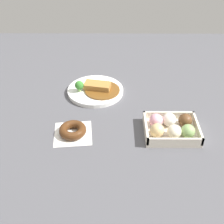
% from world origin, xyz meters
% --- Properties ---
extents(ground_plane, '(1.60, 1.60, 0.00)m').
position_xyz_m(ground_plane, '(0.00, 0.00, 0.00)').
color(ground_plane, '#4C4C51').
extents(curry_plate, '(0.25, 0.25, 0.07)m').
position_xyz_m(curry_plate, '(-0.13, 0.10, 0.01)').
color(curry_plate, white).
rests_on(curry_plate, ground_plane).
extents(donut_box, '(0.20, 0.16, 0.06)m').
position_xyz_m(donut_box, '(0.17, -0.18, 0.03)').
color(donut_box, beige).
rests_on(donut_box, ground_plane).
extents(chocolate_ring_donut, '(0.15, 0.15, 0.03)m').
position_xyz_m(chocolate_ring_donut, '(-0.20, -0.19, 0.02)').
color(chocolate_ring_donut, white).
rests_on(chocolate_ring_donut, ground_plane).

